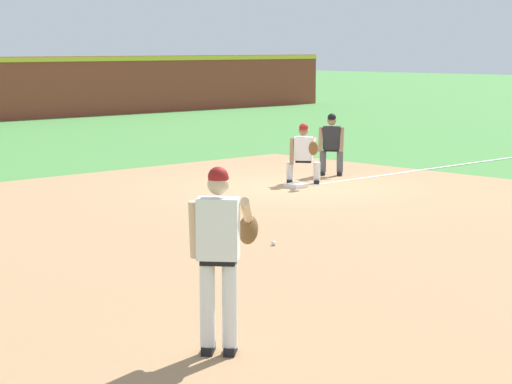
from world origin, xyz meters
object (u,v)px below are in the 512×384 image
(first_baseman, at_px, (304,151))
(pitcher, at_px, (220,248))
(first_base_bag, at_px, (296,186))
(baseball, at_px, (274,243))
(umpire, at_px, (332,142))

(first_baseman, bearing_deg, pitcher, -140.18)
(first_base_bag, height_order, baseball, first_base_bag)
(first_base_bag, distance_m, baseball, 6.34)
(baseball, bearing_deg, first_base_bag, 41.05)
(first_base_bag, distance_m, pitcher, 11.81)
(pitcher, height_order, umpire, pitcher)
(pitcher, bearing_deg, first_baseman, 39.82)
(first_base_bag, bearing_deg, first_baseman, 26.93)
(baseball, relative_size, first_baseman, 0.06)
(umpire, bearing_deg, baseball, -143.82)
(baseball, xyz_separation_m, umpire, (6.87, 5.03, 0.76))
(first_baseman, bearing_deg, umpire, 20.71)
(pitcher, relative_size, umpire, 1.27)
(baseball, distance_m, umpire, 8.55)
(pitcher, xyz_separation_m, umpire, (11.04, 8.50, -0.27))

